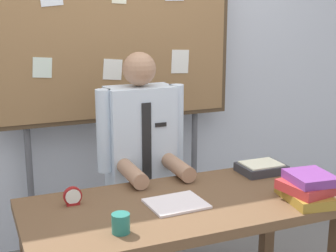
# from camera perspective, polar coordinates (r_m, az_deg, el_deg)

# --- Properties ---
(back_wall) EXTENTS (6.40, 0.08, 2.70)m
(back_wall) POSITION_cam_1_polar(r_m,az_deg,el_deg) (3.52, -7.05, 8.15)
(back_wall) COLOR silver
(back_wall) RESTS_ON ground_plane
(desk) EXTENTS (1.59, 0.74, 0.74)m
(desk) POSITION_cam_1_polar(r_m,az_deg,el_deg) (2.51, 1.68, -10.81)
(desk) COLOR brown
(desk) RESTS_ON ground_plane
(person) EXTENTS (0.55, 0.56, 1.43)m
(person) POSITION_cam_1_polar(r_m,az_deg,el_deg) (3.04, -3.14, -5.92)
(person) COLOR #2D2D33
(person) RESTS_ON ground_plane
(bulletin_board) EXTENTS (1.67, 0.09, 2.14)m
(bulletin_board) POSITION_cam_1_polar(r_m,az_deg,el_deg) (3.32, -6.15, 10.65)
(bulletin_board) COLOR #4C3823
(bulletin_board) RESTS_ON ground_plane
(book_stack) EXTENTS (0.25, 0.32, 0.15)m
(book_stack) POSITION_cam_1_polar(r_m,az_deg,el_deg) (2.56, 15.92, -6.98)
(book_stack) COLOR olive
(book_stack) RESTS_ON desk
(open_notebook) EXTENTS (0.29, 0.25, 0.01)m
(open_notebook) POSITION_cam_1_polar(r_m,az_deg,el_deg) (2.44, 0.97, -9.04)
(open_notebook) COLOR silver
(open_notebook) RESTS_ON desk
(desk_clock) EXTENTS (0.09, 0.04, 0.09)m
(desk_clock) POSITION_cam_1_polar(r_m,az_deg,el_deg) (2.47, -11.07, -8.14)
(desk_clock) COLOR maroon
(desk_clock) RESTS_ON desk
(coffee_mug) EXTENTS (0.08, 0.08, 0.09)m
(coffee_mug) POSITION_cam_1_polar(r_m,az_deg,el_deg) (2.15, -5.54, -11.25)
(coffee_mug) COLOR #267266
(coffee_mug) RESTS_ON desk
(paper_tray) EXTENTS (0.26, 0.20, 0.06)m
(paper_tray) POSITION_cam_1_polar(r_m,az_deg,el_deg) (2.94, 10.83, -4.82)
(paper_tray) COLOR #333338
(paper_tray) RESTS_ON desk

